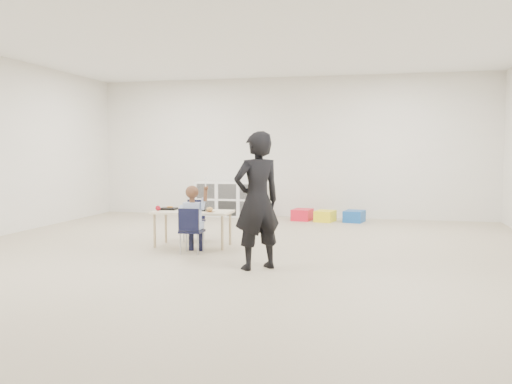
% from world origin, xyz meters
% --- Properties ---
extents(room, '(9.00, 9.02, 2.80)m').
position_xyz_m(room, '(0.00, 0.00, 1.40)').
color(room, '#B6A58C').
rests_on(room, ground).
extents(table, '(1.09, 0.56, 0.50)m').
position_xyz_m(table, '(-0.75, 0.79, 0.25)').
color(table, '#F5E5C4').
rests_on(table, ground).
extents(chair_near, '(0.29, 0.28, 0.59)m').
position_xyz_m(chair_near, '(-0.60, 0.31, 0.30)').
color(chair_near, black).
rests_on(chair_near, ground).
extents(chair_far, '(0.29, 0.28, 0.59)m').
position_xyz_m(chair_far, '(-0.91, 1.28, 0.30)').
color(chair_far, black).
rests_on(chair_far, ground).
extents(child, '(0.40, 0.40, 0.94)m').
position_xyz_m(child, '(-0.60, 0.31, 0.47)').
color(child, '#BCD0FF').
rests_on(child, chair_near).
extents(lunch_tray_near, '(0.22, 0.16, 0.03)m').
position_xyz_m(lunch_tray_near, '(-0.68, 0.85, 0.51)').
color(lunch_tray_near, black).
rests_on(lunch_tray_near, table).
extents(lunch_tray_far, '(0.22, 0.16, 0.03)m').
position_xyz_m(lunch_tray_far, '(-1.14, 0.86, 0.51)').
color(lunch_tray_far, black).
rests_on(lunch_tray_far, table).
extents(milk_carton, '(0.07, 0.07, 0.10)m').
position_xyz_m(milk_carton, '(-0.71, 0.68, 0.55)').
color(milk_carton, white).
rests_on(milk_carton, table).
extents(bread_roll, '(0.09, 0.09, 0.07)m').
position_xyz_m(bread_roll, '(-0.49, 0.72, 0.53)').
color(bread_roll, tan).
rests_on(bread_roll, table).
extents(apple_near, '(0.07, 0.07, 0.07)m').
position_xyz_m(apple_near, '(-0.87, 0.87, 0.53)').
color(apple_near, maroon).
rests_on(apple_near, table).
extents(apple_far, '(0.07, 0.07, 0.07)m').
position_xyz_m(apple_far, '(-1.24, 0.71, 0.53)').
color(apple_far, maroon).
rests_on(apple_far, table).
extents(cubby_shelf, '(1.40, 0.40, 0.70)m').
position_xyz_m(cubby_shelf, '(-1.20, 4.28, 0.35)').
color(cubby_shelf, white).
rests_on(cubby_shelf, ground).
extents(adult, '(0.67, 0.65, 1.54)m').
position_xyz_m(adult, '(0.44, -0.43, 0.77)').
color(adult, black).
rests_on(adult, ground).
extents(bin_red, '(0.40, 0.48, 0.21)m').
position_xyz_m(bin_red, '(0.33, 3.98, 0.11)').
color(bin_red, red).
rests_on(bin_red, ground).
extents(bin_yellow, '(0.41, 0.48, 0.21)m').
position_xyz_m(bin_yellow, '(0.78, 3.89, 0.10)').
color(bin_yellow, yellow).
rests_on(bin_yellow, ground).
extents(bin_blue, '(0.42, 0.50, 0.21)m').
position_xyz_m(bin_blue, '(1.32, 3.94, 0.11)').
color(bin_blue, '#154FA3').
rests_on(bin_blue, ground).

